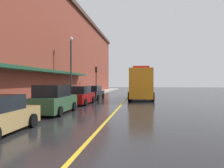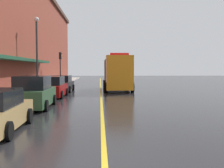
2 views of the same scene
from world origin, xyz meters
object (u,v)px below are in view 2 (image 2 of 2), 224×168
(parking_meter_1, at_px, (26,87))
(utility_truck, at_px, (117,73))
(parked_car_3, at_px, (62,84))
(parking_meter_0, at_px, (48,81))
(street_lamp_left, at_px, (37,46))
(parked_car_1, at_px, (34,93))
(traffic_light_near, at_px, (60,62))
(parked_car_2, at_px, (52,87))

(parking_meter_1, bearing_deg, utility_truck, 53.34)
(parked_car_3, xyz_separation_m, parking_meter_0, (-1.40, 0.22, 0.28))
(utility_truck, bearing_deg, street_lamp_left, -67.50)
(parked_car_3, distance_m, utility_truck, 5.91)
(parked_car_3, relative_size, parking_meter_0, 3.49)
(parked_car_1, bearing_deg, traffic_light_near, 3.04)
(parked_car_3, height_order, parking_meter_0, parked_car_3)
(parking_meter_1, xyz_separation_m, street_lamp_left, (-0.60, 6.25, 3.34))
(parked_car_2, bearing_deg, traffic_light_near, 6.73)
(parked_car_2, height_order, traffic_light_near, traffic_light_near)
(parked_car_3, relative_size, street_lamp_left, 0.67)
(parked_car_1, distance_m, parked_car_2, 5.99)
(parked_car_2, relative_size, traffic_light_near, 1.05)
(parked_car_2, distance_m, parking_meter_1, 3.12)
(parking_meter_0, bearing_deg, parked_car_3, -8.81)
(parked_car_2, relative_size, utility_truck, 0.55)
(parking_meter_0, height_order, street_lamp_left, street_lamp_left)
(parking_meter_0, bearing_deg, parking_meter_1, -90.00)
(parked_car_3, bearing_deg, parking_meter_0, 82.71)
(parked_car_1, relative_size, parking_meter_1, 3.46)
(parking_meter_1, bearing_deg, parked_car_3, 80.39)
(parked_car_2, relative_size, parked_car_3, 0.97)
(parking_meter_1, relative_size, street_lamp_left, 0.19)
(parking_meter_0, distance_m, parking_meter_1, 8.48)
(parked_car_3, bearing_deg, street_lamp_left, 136.65)
(parked_car_3, relative_size, traffic_light_near, 1.08)
(parked_car_2, distance_m, street_lamp_left, 5.38)
(parked_car_1, distance_m, utility_truck, 13.99)
(parked_car_3, bearing_deg, parking_meter_1, 171.91)
(street_lamp_left, bearing_deg, parking_meter_0, 74.90)
(parking_meter_1, distance_m, traffic_light_near, 16.67)
(utility_truck, height_order, parking_meter_1, utility_truck)
(parking_meter_1, xyz_separation_m, traffic_light_near, (0.06, 16.54, 2.10))
(utility_truck, distance_m, parking_meter_1, 11.89)
(parking_meter_0, bearing_deg, traffic_light_near, 89.56)
(street_lamp_left, bearing_deg, parking_meter_1, -84.52)
(parked_car_3, bearing_deg, parked_car_2, -178.72)
(traffic_light_near, bearing_deg, parked_car_3, -80.83)
(parked_car_3, xyz_separation_m, utility_truck, (5.68, 1.26, 1.04))
(parked_car_1, relative_size, parking_meter_0, 3.46)
(parking_meter_1, bearing_deg, traffic_light_near, 89.79)
(street_lamp_left, bearing_deg, parked_car_2, -60.32)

